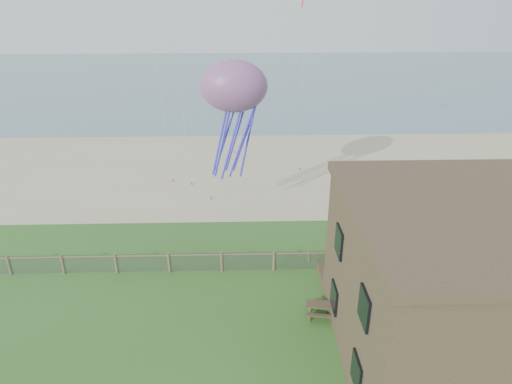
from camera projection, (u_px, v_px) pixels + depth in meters
ground at (217, 345)px, 20.86m from camera, size 160.00×160.00×0.00m
sand_beach at (229, 169)px, 40.89m from camera, size 72.00×20.00×0.02m
ocean at (235, 79)px, 80.96m from camera, size 160.00×68.00×0.02m
chainlink_fence at (222, 263)px, 26.10m from camera, size 36.20×0.20×1.25m
motel_deck at (452, 273)px, 25.66m from camera, size 15.00×2.00×0.50m
picnic_table at (322, 311)px, 22.57m from camera, size 1.72×1.40×0.66m
octopus_kite at (235, 118)px, 29.50m from camera, size 4.24×3.27×8.02m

